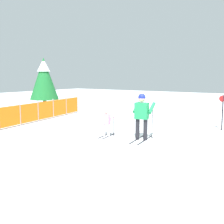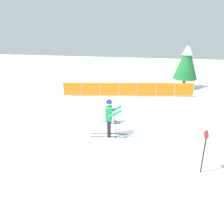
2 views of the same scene
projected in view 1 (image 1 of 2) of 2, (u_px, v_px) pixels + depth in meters
The scene contains 6 objects.
ground_plane at pixel (145, 139), 10.68m from camera, with size 60.00×60.00×0.00m, color white.
skier_adult at pixel (142, 112), 10.46m from camera, with size 1.68×0.82×1.75m.
skier_child at pixel (106, 120), 11.11m from camera, with size 1.06×0.53×1.11m.
safety_fence at pixel (29, 113), 14.07m from camera, with size 9.22×1.80×1.10m.
conifer_far at pixel (44, 78), 19.23m from camera, with size 1.95×1.95×3.63m.
trail_marker at pixel (222, 109), 12.28m from camera, with size 0.11×0.27×1.56m.
Camera 1 is at (-9.33, -4.89, 2.41)m, focal length 45.00 mm.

